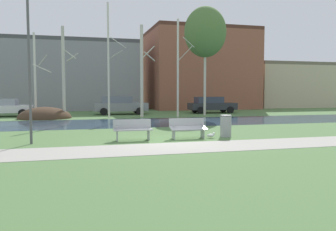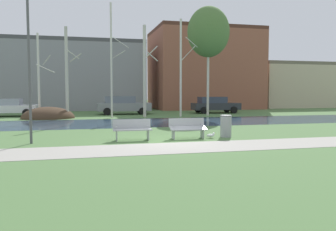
{
  "view_description": "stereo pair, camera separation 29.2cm",
  "coord_description": "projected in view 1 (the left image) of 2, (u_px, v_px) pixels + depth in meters",
  "views": [
    {
      "loc": [
        -3.43,
        -13.53,
        2.04
      ],
      "look_at": [
        0.55,
        1.48,
        0.95
      ],
      "focal_mm": 36.75,
      "sensor_mm": 36.0,
      "label": 1
    },
    {
      "loc": [
        -3.14,
        -13.61,
        2.04
      ],
      "look_at": [
        0.55,
        1.48,
        0.95
      ],
      "focal_mm": 36.75,
      "sensor_mm": 36.0,
      "label": 2
    }
  ],
  "objects": [
    {
      "name": "building_beige_block",
      "position": [
        294.0,
        85.0,
        45.06
      ],
      "size": [
        12.48,
        6.26,
        5.69
      ],
      "color": "#BCAD8E",
      "rests_on": "ground"
    },
    {
      "name": "birch_center",
      "position": [
        142.0,
        70.0,
        27.18
      ],
      "size": [
        1.21,
        2.11,
        7.26
      ],
      "color": "beige",
      "rests_on": "ground"
    },
    {
      "name": "parked_hatch_third_dark",
      "position": [
        211.0,
        105.0,
        32.45
      ],
      "size": [
        4.47,
        2.05,
        1.54
      ],
      "color": "#282B30",
      "rests_on": "ground"
    },
    {
      "name": "parked_sedan_second_grey",
      "position": [
        120.0,
        105.0,
        30.55
      ],
      "size": [
        4.73,
        2.16,
        1.62
      ],
      "color": "slate",
      "rests_on": "ground"
    },
    {
      "name": "river_band",
      "position": [
        132.0,
        123.0,
        22.44
      ],
      "size": [
        80.0,
        6.56,
        0.01
      ],
      "primitive_type": "cube",
      "color": "#2D475B",
      "rests_on": "ground"
    },
    {
      "name": "birch_far_left",
      "position": [
        35.0,
        75.0,
        26.1
      ],
      "size": [
        1.29,
        2.1,
        6.48
      ],
      "color": "beige",
      "rests_on": "ground"
    },
    {
      "name": "birch_center_right",
      "position": [
        178.0,
        67.0,
        27.57
      ],
      "size": [
        1.48,
        2.56,
        7.81
      ],
      "color": "beige",
      "rests_on": "ground"
    },
    {
      "name": "parked_van_nearest_white",
      "position": [
        4.0,
        107.0,
        27.84
      ],
      "size": [
        4.41,
        2.2,
        1.44
      ],
      "color": "silver",
      "rests_on": "ground"
    },
    {
      "name": "trash_bin",
      "position": [
        226.0,
        126.0,
        15.42
      ],
      "size": [
        0.52,
        0.52,
        0.98
      ],
      "color": "gray",
      "rests_on": "ground"
    },
    {
      "name": "bench_right",
      "position": [
        188.0,
        127.0,
        14.92
      ],
      "size": [
        1.61,
        0.59,
        0.87
      ],
      "color": "#9EA0A3",
      "rests_on": "ground"
    },
    {
      "name": "paved_path_strip",
      "position": [
        176.0,
        148.0,
        12.41
      ],
      "size": [
        60.0,
        2.4,
        0.01
      ],
      "primitive_type": "cube",
      "color": "#9E998E",
      "rests_on": "ground"
    },
    {
      "name": "ground_plane",
      "position": [
        129.0,
        121.0,
        23.71
      ],
      "size": [
        120.0,
        120.0,
        0.0
      ],
      "primitive_type": "plane",
      "color": "#4C703D"
    },
    {
      "name": "bench_left",
      "position": [
        133.0,
        129.0,
        14.31
      ],
      "size": [
        1.61,
        0.59,
        0.87
      ],
      "color": "#9EA0A3",
      "rests_on": "ground"
    },
    {
      "name": "seagull",
      "position": [
        211.0,
        135.0,
        14.97
      ],
      "size": [
        0.42,
        0.16,
        0.25
      ],
      "color": "white",
      "rests_on": "ground"
    },
    {
      "name": "building_brick_low",
      "position": [
        199.0,
        70.0,
        41.69
      ],
      "size": [
        12.16,
        9.09,
        9.37
      ],
      "color": "brown",
      "rests_on": "ground"
    },
    {
      "name": "building_grey_warehouse",
      "position": [
        69.0,
        76.0,
        38.42
      ],
      "size": [
        15.48,
        7.05,
        7.62
      ],
      "color": "gray",
      "rests_on": "ground"
    },
    {
      "name": "soil_mound",
      "position": [
        45.0,
        118.0,
        25.99
      ],
      "size": [
        3.95,
        3.43,
        1.75
      ],
      "primitive_type": "ellipsoid",
      "color": "#423021",
      "rests_on": "ground"
    },
    {
      "name": "birch_center_left",
      "position": [
        109.0,
        60.0,
        26.31
      ],
      "size": [
        1.45,
        2.44,
        8.79
      ],
      "color": "beige",
      "rests_on": "ground"
    },
    {
      "name": "birch_left",
      "position": [
        64.0,
        72.0,
        25.74
      ],
      "size": [
        1.23,
        2.05,
        6.89
      ],
      "color": "#BCB7A8",
      "rests_on": "ground"
    },
    {
      "name": "birch_right",
      "position": [
        205.0,
        32.0,
        28.96
      ],
      "size": [
        3.54,
        3.54,
        9.17
      ],
      "color": "beige",
      "rests_on": "ground"
    },
    {
      "name": "streetlamp",
      "position": [
        28.0,
        40.0,
        13.05
      ],
      "size": [
        0.32,
        0.32,
        6.12
      ],
      "color": "#4C4C51",
      "rests_on": "ground"
    }
  ]
}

